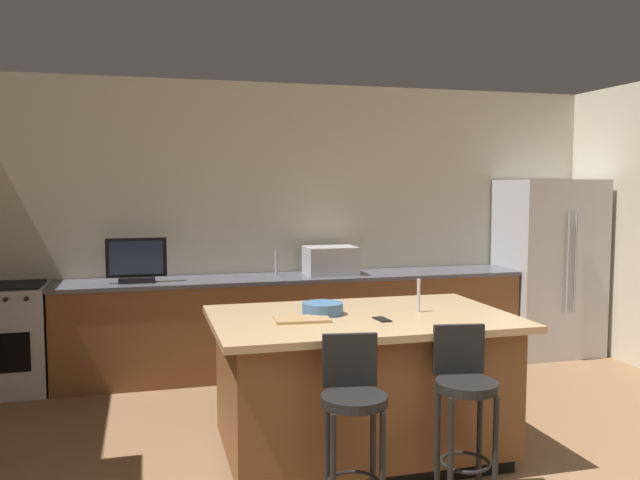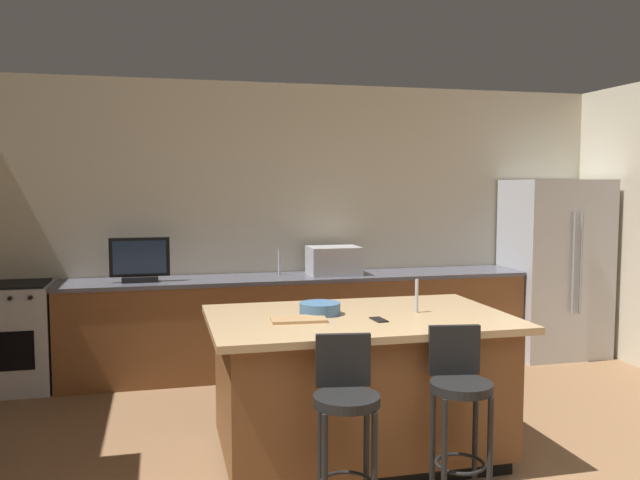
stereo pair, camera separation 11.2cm
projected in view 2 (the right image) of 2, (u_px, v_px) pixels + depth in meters
name	position (u px, v px, depth m)	size (l,w,h in m)	color
wall_back	(304.00, 224.00, 6.54)	(6.66, 0.12, 2.74)	beige
counter_back	(301.00, 323.00, 6.22)	(4.38, 0.62, 0.91)	brown
kitchen_island	(359.00, 385.00, 4.23)	(1.91, 1.21, 0.93)	black
refrigerator	(554.00, 268.00, 6.76)	(0.95, 0.75, 1.81)	#B7BABF
range_oven	(10.00, 337.00, 5.61)	(0.70, 0.63, 0.93)	#B7BABF
microwave	(334.00, 261.00, 6.24)	(0.48, 0.36, 0.27)	#B7BABF
tv_monitor	(140.00, 262.00, 5.77)	(0.52, 0.16, 0.39)	black
sink_faucet_back	(279.00, 262.00, 6.22)	(0.02, 0.02, 0.24)	#B2B2B7
sink_faucet_island	(417.00, 296.00, 4.27)	(0.02, 0.02, 0.22)	#B2B2B7
bar_stool_left	(346.00, 415.00, 3.34)	(0.34, 0.36, 0.99)	black
bar_stool_right	(459.00, 400.00, 3.58)	(0.34, 0.36, 0.98)	black
fruit_bowl	(320.00, 308.00, 4.22)	(0.26, 0.26, 0.08)	#3F668C
cell_phone	(379.00, 320.00, 4.04)	(0.07, 0.15, 0.01)	black
tv_remote	(324.00, 308.00, 4.40)	(0.04, 0.17, 0.02)	black
cutting_board	(299.00, 319.00, 4.02)	(0.34, 0.20, 0.02)	#A87F51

